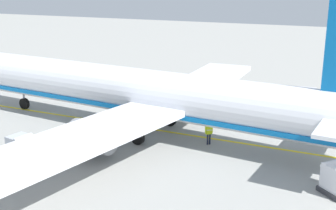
{
  "coord_description": "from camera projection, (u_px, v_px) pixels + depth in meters",
  "views": [
    {
      "loc": [
        -8.41,
        6.03,
        12.3
      ],
      "look_at": [
        20.0,
        19.22,
        3.35
      ],
      "focal_mm": 46.62,
      "sensor_mm": 36.0,
      "label": 1
    }
  ],
  "objects": [
    {
      "name": "crew_marshaller",
      "position": [
        209.0,
        132.0,
        33.71
      ],
      "size": [
        0.46,
        0.51,
        1.74
      ],
      "color": "#191E33",
      "rests_on": "ground"
    },
    {
      "name": "cargo_container_near",
      "position": [
        21.0,
        149.0,
        30.34
      ],
      "size": [
        1.89,
        1.89,
        2.09
      ],
      "color": "#333338",
      "rests_on": "ground"
    },
    {
      "name": "service_truck_fuel",
      "position": [
        284.0,
        97.0,
        42.25
      ],
      "size": [
        2.66,
        6.24,
        2.4
      ],
      "color": "silver",
      "rests_on": "ground"
    },
    {
      "name": "airliner_foreground",
      "position": [
        145.0,
        94.0,
        35.69
      ],
      "size": [
        34.58,
        41.74,
        11.9
      ],
      "color": "silver",
      "rests_on": "ground"
    },
    {
      "name": "apron_guide_line",
      "position": [
        199.0,
        137.0,
        35.68
      ],
      "size": [
        0.3,
        60.0,
        0.01
      ],
      "primitive_type": "cube",
      "color": "yellow",
      "rests_on": "ground"
    }
  ]
}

